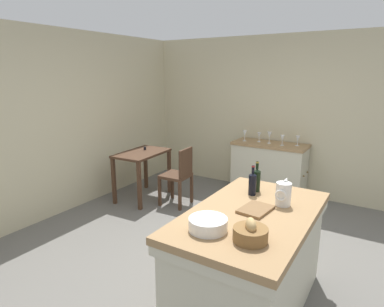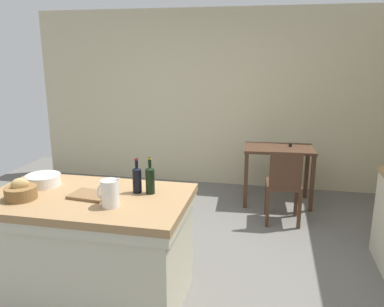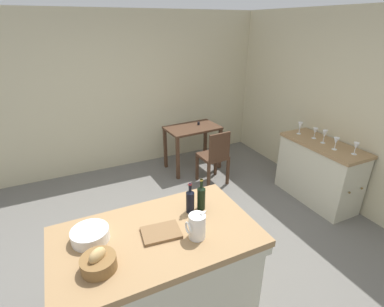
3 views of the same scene
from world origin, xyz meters
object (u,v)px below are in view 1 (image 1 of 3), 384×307
wine_glass_far_left (298,139)px  wine_glass_left (282,138)px  wine_glass_middle (269,135)px  side_cabinet (269,169)px  writing_desk (142,160)px  wine_glass_far_right (245,134)px  wooden_chair (179,174)px  island_table (250,257)px  wash_bowl (208,224)px  cutting_board (256,209)px  pitcher (283,194)px  wine_bottle_amber (252,183)px  wine_bottle_dark (257,179)px  bread_basket (250,233)px  wine_glass_right (259,135)px

wine_glass_far_left → wine_glass_left: wine_glass_left is taller
wine_glass_far_left → wine_glass_middle: 0.44m
wine_glass_middle → wine_glass_left: bearing=-101.3°
side_cabinet → wine_glass_middle: (-0.01, 0.02, 0.57)m
writing_desk → wine_glass_left: wine_glass_left is taller
wine_glass_middle → wine_glass_far_right: bearing=95.4°
wooden_chair → wine_glass_far_left: 1.92m
island_table → wine_glass_middle: (2.68, 0.79, 0.54)m
writing_desk → wine_glass_far_right: wine_glass_far_right is taller
writing_desk → wash_bowl: size_ratio=3.30×
island_table → wash_bowl: wash_bowl is taller
wooden_chair → wash_bowl: 2.65m
writing_desk → cutting_board: cutting_board is taller
wine_glass_far_right → cutting_board: bearing=-155.0°
pitcher → cutting_board: bearing=147.2°
wine_bottle_amber → wine_glass_middle: 2.40m
side_cabinet → wine_glass_middle: bearing=124.2°
island_table → wine_glass_far_right: size_ratio=8.86×
writing_desk → wine_glass_middle: bearing=-54.7°
wine_bottle_dark → wine_bottle_amber: size_ratio=1.04×
writing_desk → wine_glass_far_left: wine_glass_far_left is taller
island_table → wine_glass_far_right: wine_glass_far_right is taller
pitcher → wine_glass_far_right: 2.73m
side_cabinet → writing_desk: size_ratio=1.28×
island_table → wine_glass_far_left: 2.80m
pitcher → wash_bowl: size_ratio=0.86×
wooden_chair → wine_bottle_amber: bearing=-126.0°
wine_glass_far_right → side_cabinet: bearing=-83.4°
island_table → bread_basket: bearing=-159.8°
wine_glass_right → wine_glass_far_right: 0.24m
wine_glass_far_left → side_cabinet: bearing=95.7°
island_table → wine_glass_right: wine_glass_right is taller
pitcher → wine_glass_far_right: pitcher is taller
wash_bowl → wine_glass_left: size_ratio=1.71×
island_table → side_cabinet: (2.69, 0.77, -0.03)m
wash_bowl → wine_glass_far_left: wine_glass_far_left is taller
wash_bowl → wine_glass_far_right: bearing=18.6°
wine_bottle_dark → wine_glass_far_right: (2.17, 1.05, 0.00)m
side_cabinet → cutting_board: 2.80m
island_table → writing_desk: island_table is taller
wine_glass_right → wine_glass_middle: bearing=-97.1°
pitcher → wine_glass_far_left: bearing=11.9°
bread_basket → wine_bottle_dark: size_ratio=0.81×
wine_bottle_dark → wine_glass_left: size_ratio=1.77×
side_cabinet → cutting_board: bearing=-163.5°
side_cabinet → wine_glass_middle: 0.57m
pitcher → wine_glass_far_left: (2.46, 0.52, 0.00)m
island_table → wine_bottle_dark: size_ratio=5.41×
wine_glass_right → cutting_board: bearing=-159.8°
wine_bottle_dark → wine_glass_middle: bearing=16.1°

